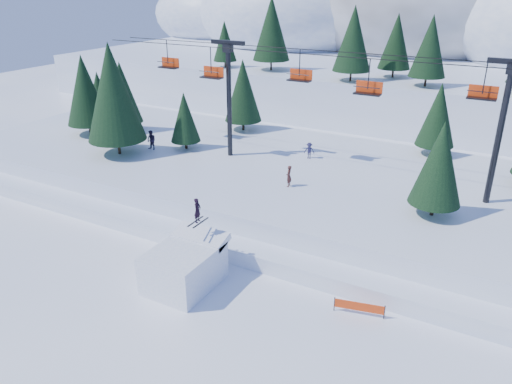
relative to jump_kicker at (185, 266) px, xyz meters
The scene contains 10 objects.
ground 3.17m from the jump_kicker, 35.88° to the right, with size 160.00×160.00×0.00m, color white.
mid_shelf 16.48m from the jump_kicker, 81.88° to the left, with size 70.00×22.00×2.50m, color white.
berm 6.78m from the jump_kicker, 69.75° to the left, with size 70.00×6.00×1.10m, color white.
mountain_ridge 72.21m from the jump_kicker, 92.21° to the left, with size 119.00×60.03×26.46m.
jump_kicker is the anchor object (origin of this frame).
chairlift 18.63m from the jump_kicker, 76.44° to the left, with size 46.00×3.21×10.28m.
conifer_stand 17.64m from the jump_kicker, 81.70° to the left, with size 61.74×18.21×10.16m.
distant_skiers 16.71m from the jump_kicker, 92.26° to the left, with size 32.88×9.12×1.86m.
banner_near 10.72m from the jump_kicker, 11.89° to the left, with size 2.80×0.65×0.90m.
banner_far 12.16m from the jump_kicker, 22.93° to the left, with size 2.60×1.23×0.90m.
Camera 1 is at (14.23, -19.37, 17.64)m, focal length 35.00 mm.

